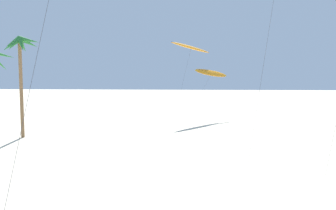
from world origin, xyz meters
name	(u,v)px	position (x,y,z in m)	size (l,w,h in m)	color
palm_tree_2	(20,53)	(-18.03, 36.26, 8.61)	(3.92, 3.47, 10.38)	olive
flying_kite_2	(191,47)	(-0.89, 53.91, 10.46)	(6.51, 12.65, 11.38)	orange
flying_kite_3	(211,73)	(2.13, 53.82, 6.70)	(6.26, 6.72, 7.60)	orange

